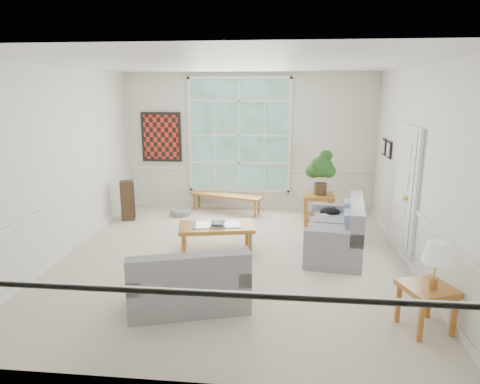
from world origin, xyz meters
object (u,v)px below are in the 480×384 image
object	(u,v)px
end_table	(318,209)
loveseat_front	(188,277)
loveseat_right	(335,227)
side_table	(425,307)
coffee_table	(217,238)

from	to	relation	value
end_table	loveseat_front	bearing A→B (deg)	-117.23
loveseat_front	end_table	bearing A→B (deg)	46.11
loveseat_right	loveseat_front	distance (m)	2.82
loveseat_right	loveseat_front	xyz separation A→B (m)	(-1.99, -2.00, -0.06)
loveseat_right	side_table	size ratio (longest dim) A/B	3.17
loveseat_front	side_table	world-z (taller)	loveseat_front
loveseat_right	end_table	size ratio (longest dim) A/B	2.74
coffee_table	loveseat_right	bearing A→B (deg)	-7.75
loveseat_front	end_table	distance (m)	4.03
loveseat_right	coffee_table	world-z (taller)	loveseat_right
coffee_table	side_table	xyz separation A→B (m)	(2.70, -2.12, 0.03)
loveseat_right	loveseat_front	size ratio (longest dim) A/B	1.15
loveseat_front	end_table	world-z (taller)	loveseat_front
loveseat_right	loveseat_front	world-z (taller)	loveseat_right
loveseat_right	side_table	world-z (taller)	loveseat_right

